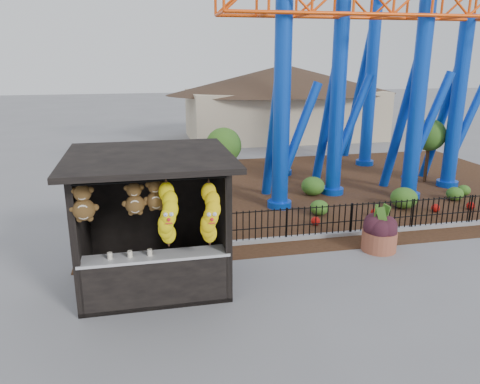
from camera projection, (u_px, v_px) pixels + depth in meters
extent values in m
plane|color=slate|center=(293.00, 293.00, 10.51)|extent=(120.00, 120.00, 0.00)
cube|color=#331E11|center=(324.00, 188.00, 18.83)|extent=(18.00, 12.00, 0.02)
cube|color=gray|center=(387.00, 230.00, 14.12)|extent=(18.00, 0.18, 0.12)
cube|color=black|center=(155.00, 280.00, 11.01)|extent=(3.20, 2.60, 0.10)
cube|color=black|center=(150.00, 206.00, 11.77)|extent=(3.20, 0.12, 3.00)
cube|color=black|center=(81.00, 227.00, 10.29)|extent=(0.12, 2.60, 3.00)
cube|color=black|center=(219.00, 217.00, 10.92)|extent=(0.12, 2.60, 3.00)
cube|color=black|center=(149.00, 157.00, 9.93)|extent=(3.50, 3.40, 0.12)
cube|color=black|center=(75.00, 249.00, 9.14)|extent=(0.14, 0.14, 3.00)
cube|color=black|center=(229.00, 237.00, 9.76)|extent=(0.14, 0.14, 3.00)
cube|color=black|center=(156.00, 281.00, 9.89)|extent=(3.00, 0.50, 1.10)
cube|color=silver|center=(155.00, 256.00, 9.73)|extent=(3.10, 0.55, 0.06)
cylinder|color=black|center=(151.00, 181.00, 8.86)|extent=(2.90, 0.04, 0.04)
cylinder|color=#0B3FC4|center=(282.00, 107.00, 15.46)|extent=(0.56, 0.56, 7.00)
cylinder|color=#0B3FC4|center=(279.00, 204.00, 16.41)|extent=(0.84, 0.84, 0.24)
cylinder|color=#0B3FC4|center=(338.00, 98.00, 17.05)|extent=(0.56, 0.56, 7.30)
cylinder|color=#0B3FC4|center=(332.00, 191.00, 18.04)|extent=(0.84, 0.84, 0.24)
cylinder|color=#0B3FC4|center=(418.00, 97.00, 16.41)|extent=(0.56, 0.56, 7.50)
cylinder|color=#0B3FC4|center=(408.00, 195.00, 17.43)|extent=(0.84, 0.84, 0.24)
cylinder|color=#0B3FC4|center=(457.00, 105.00, 18.17)|extent=(0.56, 0.56, 6.60)
cylinder|color=#0B3FC4|center=(447.00, 183.00, 19.06)|extent=(0.84, 0.84, 0.24)
cylinder|color=#0B3FC4|center=(285.00, 65.00, 19.64)|extent=(0.56, 0.56, 9.50)
cylinder|color=#0B3FC4|center=(282.00, 172.00, 20.94)|extent=(0.84, 0.84, 0.24)
cylinder|color=#0B3FC4|center=(373.00, 53.00, 21.35)|extent=(0.56, 0.56, 10.50)
cylinder|color=#0B3FC4|center=(364.00, 163.00, 22.79)|extent=(0.84, 0.84, 0.24)
cylinder|color=#0B3FC4|center=(274.00, 129.00, 16.55)|extent=(0.36, 2.21, 5.85)
cylinder|color=#0B3FC4|center=(298.00, 136.00, 16.18)|extent=(1.62, 0.32, 3.73)
cylinder|color=#0B3FC4|center=(327.00, 120.00, 18.15)|extent=(0.36, 2.29, 6.10)
cylinder|color=#0B3FC4|center=(350.00, 126.00, 17.78)|extent=(1.67, 0.32, 3.88)
cylinder|color=#0B3FC4|center=(402.00, 120.00, 17.52)|extent=(0.36, 2.34, 6.26)
cylinder|color=#0B3FC4|center=(427.00, 127.00, 17.15)|extent=(1.71, 0.32, 3.99)
cylinder|color=#0B3FC4|center=(440.00, 123.00, 19.25)|extent=(0.36, 2.10, 5.53)
cylinder|color=#0B3FC4|center=(464.00, 128.00, 18.87)|extent=(1.54, 0.32, 3.52)
cylinder|color=#984F37|center=(379.00, 240.00, 12.77)|extent=(1.17, 1.17, 0.56)
ellipsoid|color=black|center=(381.00, 220.00, 12.60)|extent=(0.70, 0.70, 0.64)
imported|color=#184D16|center=(381.00, 232.00, 13.08)|extent=(0.88, 0.82, 0.78)
ellipsoid|color=#325F1B|center=(319.00, 208.00, 15.56)|extent=(0.63, 0.63, 0.50)
ellipsoid|color=#325F1B|center=(404.00, 198.00, 16.22)|extent=(0.92, 0.92, 0.73)
ellipsoid|color=#325F1B|center=(455.00, 194.00, 17.14)|extent=(0.61, 0.61, 0.49)
ellipsoid|color=#325F1B|center=(313.00, 186.00, 17.75)|extent=(0.88, 0.88, 0.71)
ellipsoid|color=#325F1B|center=(464.00, 190.00, 17.77)|extent=(0.49, 0.49, 0.39)
sphere|color=#AB0F0B|center=(315.00, 221.00, 14.63)|extent=(0.28, 0.28, 0.28)
sphere|color=#AB0F0B|center=(375.00, 213.00, 15.40)|extent=(0.28, 0.28, 0.28)
sphere|color=#AB0F0B|center=(436.00, 208.00, 15.89)|extent=(0.28, 0.28, 0.28)
sphere|color=#AB0F0B|center=(471.00, 206.00, 16.13)|extent=(0.28, 0.28, 0.28)
cube|color=#BFAD8C|center=(284.00, 114.00, 30.07)|extent=(12.00, 6.00, 3.00)
cone|color=#332319|center=(285.00, 76.00, 29.40)|extent=(15.00, 15.00, 1.80)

